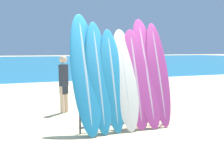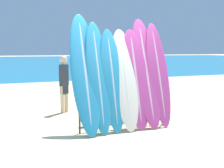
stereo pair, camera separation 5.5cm
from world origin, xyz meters
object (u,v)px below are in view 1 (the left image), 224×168
surfboard_slot_2 (113,80)px  person_near_water (64,82)px  surfboard_slot_6 (158,74)px  surfboard_slot_1 (99,76)px  person_mid_beach (85,66)px  surfboard_slot_0 (85,72)px  surfboard_rack (125,107)px  surfboard_slot_3 (125,79)px  surfboard_slot_5 (146,72)px  surfboard_slot_4 (136,78)px

surfboard_slot_2 → person_near_water: size_ratio=1.39×
surfboard_slot_6 → person_near_water: surfboard_slot_6 is taller
surfboard_slot_6 → surfboard_slot_1: bearing=-179.9°
surfboard_slot_6 → person_mid_beach: surfboard_slot_6 is taller
surfboard_slot_1 → person_near_water: size_ratio=1.49×
surfboard_slot_0 → surfboard_slot_1: bearing=-11.7°
surfboard_rack → person_near_water: size_ratio=1.33×
person_mid_beach → surfboard_slot_0: bearing=-48.8°
surfboard_slot_3 → surfboard_slot_6: surfboard_slot_6 is taller
surfboard_slot_6 → person_mid_beach: bearing=88.1°
surfboard_rack → surfboard_slot_2: 0.68m
surfboard_slot_2 → surfboard_slot_6: surfboard_slot_6 is taller
surfboard_slot_2 → surfboard_slot_3: bearing=1.3°
surfboard_slot_3 → surfboard_rack: bearing=-104.1°
surfboard_slot_3 → surfboard_slot_5: size_ratio=0.89×
surfboard_slot_5 → surfboard_slot_6: 0.30m
surfboard_slot_1 → surfboard_slot_5: (1.14, 0.04, 0.05)m
surfboard_slot_5 → surfboard_slot_1: bearing=-178.2°
surfboard_rack → surfboard_slot_5: 0.94m
surfboard_slot_2 → person_near_water: (-0.67, 1.91, -0.23)m
surfboard_slot_2 → surfboard_slot_5: (0.84, 0.07, 0.13)m
surfboard_slot_1 → surfboard_rack: bearing=-7.2°
surfboard_slot_4 → person_near_water: bearing=122.7°
surfboard_slot_1 → person_mid_beach: size_ratio=1.36×
surfboard_slot_0 → surfboard_slot_4: bearing=-4.1°
surfboard_rack → surfboard_slot_1: (-0.58, 0.07, 0.69)m
person_near_water → surfboard_slot_6: bearing=-82.6°
surfboard_rack → surfboard_slot_6: size_ratio=0.88×
surfboard_slot_4 → person_near_water: size_ratio=1.40×
surfboard_rack → surfboard_slot_1: size_ratio=0.89×
surfboard_slot_2 → surfboard_slot_4: (0.55, 0.01, 0.01)m
surfboard_rack → surfboard_slot_4: surfboard_slot_4 is taller
surfboard_rack → surfboard_slot_2: bearing=172.8°
surfboard_slot_6 → person_near_water: size_ratio=1.50×
surfboard_slot_4 → surfboard_slot_1: bearing=178.4°
surfboard_slot_0 → person_mid_beach: size_ratio=1.46×
surfboard_rack → surfboard_slot_0: (-0.85, 0.13, 0.78)m
surfboard_slot_5 → surfboard_slot_6: (0.29, -0.03, -0.04)m
surfboard_rack → surfboard_slot_2: surfboard_slot_2 is taller
surfboard_slot_4 → person_near_water: surfboard_slot_4 is taller
surfboard_rack → surfboard_slot_5: bearing=11.1°
surfboard_slot_1 → surfboard_slot_5: 1.14m
surfboard_rack → surfboard_slot_2: (-0.28, 0.04, 0.61)m
surfboard_rack → surfboard_slot_4: size_ratio=0.95×
surfboard_rack → surfboard_slot_6: (0.85, 0.08, 0.70)m
surfboard_slot_0 → surfboard_slot_3: bearing=-5.7°
surfboard_slot_4 → person_mid_beach: bearing=83.5°
surfboard_slot_1 → surfboard_slot_6: size_ratio=0.99×
surfboard_slot_1 → surfboard_slot_4: size_ratio=1.07×
surfboard_slot_0 → surfboard_slot_5: surfboard_slot_0 is taller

